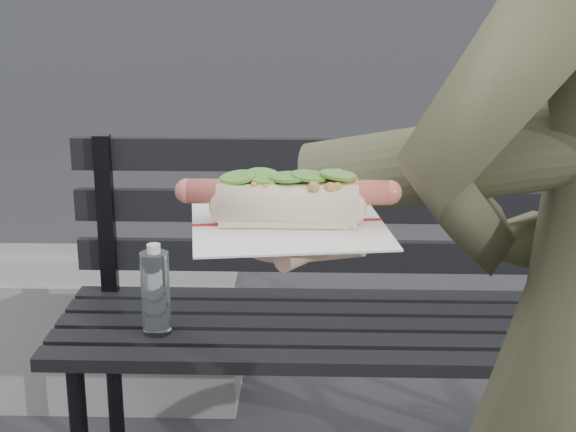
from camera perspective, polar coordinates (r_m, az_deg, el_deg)
name	(u,v)px	position (r m, az deg, el deg)	size (l,w,h in m)	color
park_bench	(372,294)	(2.11, 5.48, -5.07)	(1.50, 0.44, 0.88)	black
concrete_block	(46,325)	(2.84, -15.35, -6.84)	(1.20, 0.40, 0.40)	slate
held_hotdog	(471,168)	(0.96, 11.74, 3.07)	(0.63, 0.32, 0.20)	brown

